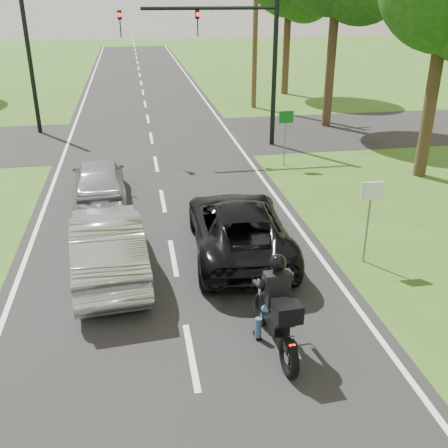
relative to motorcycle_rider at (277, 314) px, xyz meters
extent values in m
plane|color=#335718|center=(-1.60, 0.05, -0.78)|extent=(140.00, 140.00, 0.00)
cube|color=black|center=(-1.60, 10.05, -0.78)|extent=(8.00, 100.00, 0.01)
cube|color=black|center=(-1.60, 16.05, -0.78)|extent=(60.00, 7.00, 0.01)
torus|color=black|center=(-0.05, 0.87, -0.43)|extent=(0.19, 0.70, 0.70)
torus|color=black|center=(0.04, -0.71, -0.43)|extent=(0.21, 0.77, 0.76)
cube|color=black|center=(-0.01, 0.18, -0.12)|extent=(0.35, 1.02, 0.32)
sphere|color=black|center=(-0.03, 0.44, 0.07)|extent=(0.36, 0.36, 0.36)
cube|color=black|center=(0.01, -0.19, 0.07)|extent=(0.39, 0.60, 0.11)
cube|color=#FF0C07|center=(0.05, -0.83, -0.10)|extent=(0.11, 0.04, 0.05)
cylinder|color=silver|center=(0.19, -0.39, -0.45)|extent=(0.15, 0.85, 0.09)
cylinder|color=black|center=(-0.04, 0.65, 0.26)|extent=(0.66, 0.08, 0.04)
cube|color=black|center=(0.03, -0.50, 0.39)|extent=(0.49, 0.45, 0.34)
cube|color=black|center=(0.00, 0.02, 0.53)|extent=(0.44, 0.26, 0.63)
sphere|color=black|center=(-0.01, 0.10, 1.02)|extent=(0.32, 0.32, 0.32)
cylinder|color=navy|center=(-0.26, 0.36, -0.54)|extent=(0.13, 0.13, 0.47)
cylinder|color=navy|center=(0.21, 0.38, -0.54)|extent=(0.13, 0.13, 0.47)
imported|color=black|center=(0.10, 4.11, -0.07)|extent=(2.59, 5.17, 1.41)
imported|color=#A8A7AC|center=(-3.16, 3.51, -0.02)|extent=(1.98, 4.71, 1.51)
imported|color=#B0B3B8|center=(-3.58, 8.53, -0.08)|extent=(1.81, 4.10, 1.37)
cylinder|color=black|center=(3.60, 14.05, 2.22)|extent=(0.20, 0.20, 6.00)
cylinder|color=black|center=(0.90, 14.05, 4.82)|extent=(5.40, 0.14, 0.14)
imported|color=black|center=(0.40, 14.05, 4.27)|extent=(0.16, 0.36, 1.00)
imported|color=black|center=(-2.60, 14.05, 4.27)|extent=(0.16, 0.36, 1.00)
sphere|color=#FF0C07|center=(0.40, 13.87, 4.60)|extent=(0.16, 0.16, 0.16)
sphere|color=#FF0C07|center=(-2.60, 13.87, 4.60)|extent=(0.16, 0.16, 0.16)
cylinder|color=black|center=(-6.80, 18.05, 2.22)|extent=(0.20, 0.20, 6.00)
cylinder|color=brown|center=(4.60, 22.05, 4.22)|extent=(0.28, 0.28, 10.00)
cylinder|color=slate|center=(3.10, 3.05, 0.22)|extent=(0.05, 0.05, 2.00)
cube|color=silver|center=(3.10, 3.02, 1.12)|extent=(0.55, 0.04, 0.45)
cylinder|color=slate|center=(3.30, 11.05, 0.22)|extent=(0.05, 0.05, 2.00)
cube|color=#0C591E|center=(3.30, 11.02, 1.12)|extent=(0.55, 0.04, 0.45)
cylinder|color=#332316|center=(7.90, 9.05, 2.16)|extent=(0.44, 0.44, 5.88)
cylinder|color=#332316|center=(7.20, 17.05, 2.72)|extent=(0.44, 0.44, 7.00)
cylinder|color=#332316|center=(7.60, 26.05, 2.44)|extent=(0.44, 0.44, 6.44)
camera|label=1|loc=(-2.36, -7.83, 5.45)|focal=42.00mm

